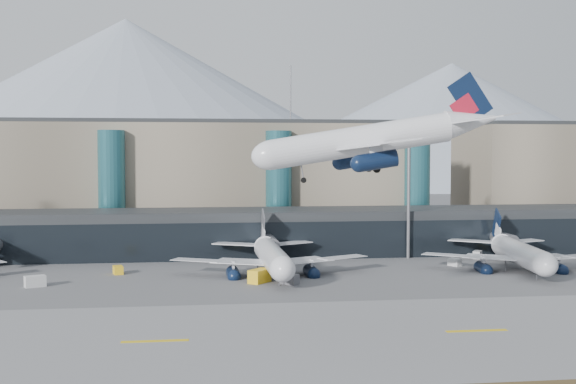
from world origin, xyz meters
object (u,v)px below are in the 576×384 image
object	(u,v)px
jet_parked_mid	(270,248)
veh_h	(260,276)
veh_b	(118,270)
veh_e	(535,261)
veh_a	(35,281)
veh_g	(455,262)
veh_c	(289,279)
veh_d	(477,255)
jet_parked_right	(515,245)
hero_jet	(385,130)
lightmast_mid	(409,191)

from	to	relation	value
jet_parked_mid	veh_h	xyz separation A→B (m)	(-2.91, -9.88, -3.57)
veh_b	veh_h	distance (m)	28.18
veh_b	veh_e	world-z (taller)	veh_e
veh_a	veh_g	distance (m)	79.24
veh_c	veh_d	world-z (taller)	veh_c
jet_parked_right	veh_d	world-z (taller)	jet_parked_right
veh_a	veh_e	bearing A→B (deg)	-16.62
jet_parked_mid	veh_e	xyz separation A→B (m)	(53.81, 2.74, -3.95)
hero_jet	veh_e	world-z (taller)	hero_jet
hero_jet	veh_h	bearing A→B (deg)	110.68
veh_d	veh_e	distance (m)	13.23
hero_jet	veh_b	distance (m)	65.81
veh_a	veh_b	bearing A→B (deg)	18.88
veh_c	veh_g	size ratio (longest dim) A/B	1.24
lightmast_mid	veh_b	xyz separation A→B (m)	(-59.57, -13.04, -13.66)
veh_a	veh_h	xyz separation A→B (m)	(37.83, -0.79, 0.22)
jet_parked_mid	veh_b	bearing A→B (deg)	84.49
jet_parked_mid	veh_e	bearing A→B (deg)	-87.77
veh_b	jet_parked_mid	bearing A→B (deg)	-109.57
veh_c	veh_d	xyz separation A→B (m)	(43.97, 25.44, -0.08)
veh_e	veh_h	distance (m)	58.11
jet_parked_right	veh_e	world-z (taller)	jet_parked_right
jet_parked_mid	lightmast_mid	bearing A→B (deg)	-64.45
veh_a	veh_b	distance (m)	16.94
veh_c	veh_g	distance (m)	38.82
veh_b	veh_e	bearing A→B (deg)	-104.49
veh_c	veh_b	bearing A→B (deg)	-160.87
lightmast_mid	jet_parked_right	distance (m)	25.18
jet_parked_right	veh_e	bearing A→B (deg)	-51.06
hero_jet	veh_e	distance (m)	69.55
jet_parked_mid	veh_d	distance (m)	48.08
jet_parked_right	veh_d	distance (m)	14.88
jet_parked_right	veh_b	distance (m)	76.29
veh_e	veh_a	bearing A→B (deg)	162.43
jet_parked_right	veh_b	size ratio (longest dim) A/B	14.29
jet_parked_right	veh_b	bearing A→B (deg)	95.57
lightmast_mid	veh_c	bearing A→B (deg)	-136.84
hero_jet	veh_c	distance (m)	42.00
veh_c	veh_h	size ratio (longest dim) A/B	0.76
lightmast_mid	veh_c	size ratio (longest dim) A/B	7.99
veh_e	veh_h	xyz separation A→B (m)	(-56.72, -12.62, 0.39)
hero_jet	veh_e	bearing A→B (deg)	48.37
veh_b	veh_e	distance (m)	82.09
veh_a	veh_g	world-z (taller)	veh_a
veh_a	veh_c	bearing A→B (deg)	-27.68
veh_a	veh_c	size ratio (longest dim) A/B	1.04
hero_jet	jet_parked_mid	size ratio (longest dim) A/B	0.85
hero_jet	veh_g	size ratio (longest dim) A/B	12.83
hero_jet	veh_h	distance (m)	44.72
veh_e	veh_g	xyz separation A→B (m)	(-16.37, 1.14, -0.02)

